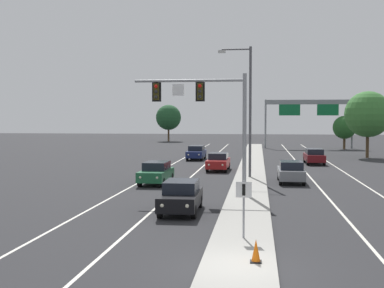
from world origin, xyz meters
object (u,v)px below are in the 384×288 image
at_px(overhead_signal_mast, 209,108).
at_px(car_receding_darkred, 314,156).
at_px(car_oncoming_black, 181,196).
at_px(tree_far_right_a, 344,127).
at_px(car_oncoming_red, 218,161).
at_px(traffic_cone_median_nose, 256,251).
at_px(tree_far_right_b, 368,114).
at_px(car_oncoming_green, 156,173).
at_px(car_oncoming_navy, 196,152).
at_px(median_sign_post, 244,200).
at_px(tree_far_left_c, 169,117).
at_px(highway_sign_gantry, 309,108).
at_px(car_receding_grey, 291,171).
at_px(street_lamp_median, 247,104).

relative_size(overhead_signal_mast, car_receding_darkred, 1.61).
relative_size(car_oncoming_black, tree_far_right_a, 0.90).
relative_size(car_oncoming_red, traffic_cone_median_nose, 6.08).
bearing_deg(car_oncoming_red, tree_far_right_b, 45.87).
xyz_separation_m(car_oncoming_black, car_oncoming_green, (-3.38, 10.48, 0.00)).
xyz_separation_m(car_oncoming_navy, tree_far_right_b, (19.61, 5.37, 4.29)).
xyz_separation_m(median_sign_post, car_oncoming_navy, (-6.34, 37.19, -0.77)).
height_order(tree_far_left_c, tree_far_right_b, tree_far_right_b).
bearing_deg(overhead_signal_mast, tree_far_right_b, 63.30).
bearing_deg(car_oncoming_black, overhead_signal_mast, 81.73).
height_order(highway_sign_gantry, tree_far_left_c, highway_sign_gantry).
bearing_deg(car_receding_darkred, tree_far_right_a, 74.39).
xyz_separation_m(overhead_signal_mast, car_oncoming_red, (-0.54, 14.48, -4.49)).
bearing_deg(overhead_signal_mast, car_oncoming_green, 131.36).
xyz_separation_m(median_sign_post, highway_sign_gantry, (8.14, 60.28, 4.58)).
bearing_deg(tree_far_right_a, car_oncoming_green, -115.04).
relative_size(highway_sign_gantry, tree_far_right_a, 2.66).
xyz_separation_m(car_oncoming_black, tree_far_right_a, (16.54, 53.12, 2.44)).
height_order(car_oncoming_red, highway_sign_gantry, highway_sign_gantry).
bearing_deg(car_oncoming_black, traffic_cone_median_nose, -67.07).
distance_m(car_receding_grey, tree_far_left_c, 66.01).
height_order(median_sign_post, car_receding_grey, median_sign_post).
xyz_separation_m(median_sign_post, tree_far_left_c, (-17.26, 80.85, 3.17)).
bearing_deg(car_receding_darkred, car_oncoming_black, -108.81).
bearing_deg(car_oncoming_green, car_oncoming_navy, 89.16).
bearing_deg(median_sign_post, traffic_cone_median_nose, -81.51).
bearing_deg(car_oncoming_black, tree_far_right_a, 72.71).
relative_size(car_oncoming_green, tree_far_left_c, 0.62).
xyz_separation_m(car_oncoming_red, tree_far_left_c, (-14.28, 55.04, 3.93)).
xyz_separation_m(car_receding_darkred, traffic_cone_median_nose, (-5.70, -36.59, -0.31)).
bearing_deg(traffic_cone_median_nose, median_sign_post, 98.49).
distance_m(car_oncoming_navy, car_receding_darkred, 13.09).
bearing_deg(overhead_signal_mast, tree_far_right_a, 71.67).
bearing_deg(tree_far_left_c, overhead_signal_mast, -77.97).
bearing_deg(highway_sign_gantry, car_oncoming_black, -101.79).
height_order(street_lamp_median, car_receding_darkred, street_lamp_median).
height_order(traffic_cone_median_nose, tree_far_right_a, tree_far_right_a).
distance_m(median_sign_post, tree_far_left_c, 82.73).
relative_size(car_oncoming_black, car_receding_grey, 1.01).
distance_m(car_oncoming_black, traffic_cone_median_nose, 9.62).
bearing_deg(overhead_signal_mast, car_oncoming_red, 92.13).
bearing_deg(car_oncoming_green, traffic_cone_median_nose, -69.75).
xyz_separation_m(median_sign_post, car_oncoming_black, (-3.27, 5.64, -0.77)).
relative_size(tree_far_left_c, tree_far_right_b, 0.93).
height_order(street_lamp_median, traffic_cone_median_nose, street_lamp_median).
relative_size(car_oncoming_green, tree_far_right_a, 0.90).
height_order(car_receding_darkred, traffic_cone_median_nose, car_receding_darkred).
bearing_deg(car_oncoming_green, tree_far_left_c, 99.31).
xyz_separation_m(car_oncoming_green, tree_far_right_a, (19.92, 42.65, 2.44)).
relative_size(car_oncoming_navy, traffic_cone_median_nose, 6.06).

